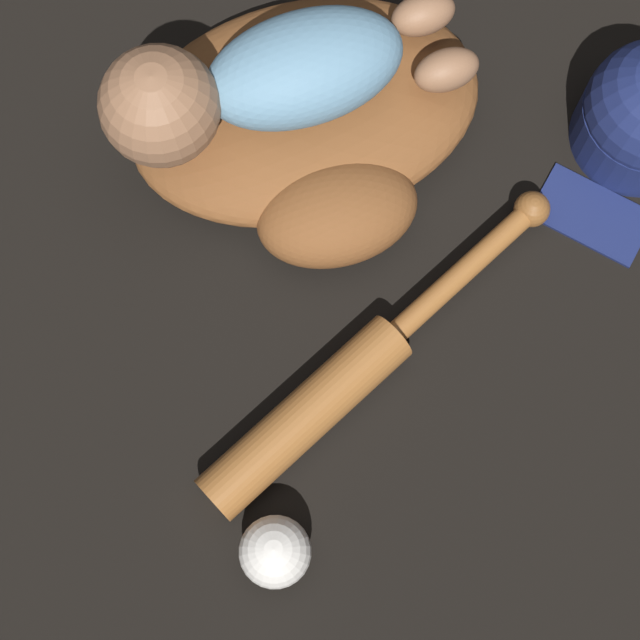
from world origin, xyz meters
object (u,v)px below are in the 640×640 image
baby_figure (255,82)px  baseball_glove (311,127)px  baseball_bat (342,383)px  baseball (275,552)px

baby_figure → baseball_glove: bearing=153.4°
baseball_bat → baseball: 0.18m
baby_figure → baseball_bat: baby_figure is taller
baseball → baseball_bat: bearing=-134.4°
baseball_glove → baby_figure: 0.11m
baby_figure → baseball: baby_figure is taller
baseball_glove → baseball: 0.44m
baby_figure → baseball_bat: bearing=84.1°
baseball_bat → baseball: baseball is taller
baseball_glove → baby_figure: bearing=-26.6°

